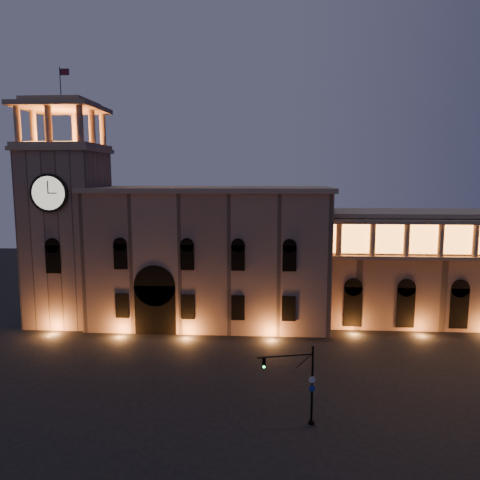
{
  "coord_description": "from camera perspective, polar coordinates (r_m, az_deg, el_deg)",
  "views": [
    {
      "loc": [
        5.55,
        -37.78,
        19.07
      ],
      "look_at": [
        2.24,
        16.0,
        11.62
      ],
      "focal_mm": 35.0,
      "sensor_mm": 36.0,
      "label": 1
    }
  ],
  "objects": [
    {
      "name": "government_building",
      "position": [
        61.07,
        -3.7,
        -1.85
      ],
      "size": [
        30.8,
        12.8,
        17.6
      ],
      "color": "#896B59",
      "rests_on": "ground"
    },
    {
      "name": "ground",
      "position": [
        42.68,
        -4.56,
        -18.69
      ],
      "size": [
        160.0,
        160.0,
        0.0
      ],
      "primitive_type": "plane",
      "color": "black",
      "rests_on": "ground"
    },
    {
      "name": "traffic_light",
      "position": [
        37.55,
        7.62,
        -17.02
      ],
      "size": [
        4.48,
        1.32,
        6.29
      ],
      "rotation": [
        0.0,
        0.0,
        0.24
      ],
      "color": "black",
      "rests_on": "ground"
    },
    {
      "name": "clock_tower",
      "position": [
        64.61,
        -20.28,
        1.55
      ],
      "size": [
        9.8,
        9.8,
        32.4
      ],
      "color": "#896B59",
      "rests_on": "ground"
    },
    {
      "name": "colonnade_wing",
      "position": [
        68.14,
        26.34,
        -2.87
      ],
      "size": [
        40.6,
        11.5,
        14.5
      ],
      "color": "#846654",
      "rests_on": "ground"
    }
  ]
}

